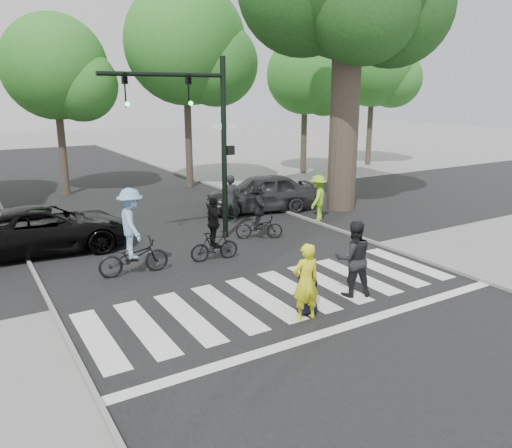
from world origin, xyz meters
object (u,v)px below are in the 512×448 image
(cyclist_left, at_px, (132,238))
(pedestrian_woman, at_px, (306,282))
(traffic_signal, at_px, (200,124))
(pedestrian_child, at_px, (307,286))
(car_suv, at_px, (46,229))
(cyclist_mid, at_px, (214,235))
(car_grey, at_px, (261,193))
(pedestrian_adult, at_px, (353,258))
(cyclist_right, at_px, (259,213))

(cyclist_left, bearing_deg, pedestrian_woman, -63.48)
(traffic_signal, distance_m, pedestrian_child, 7.19)
(cyclist_left, relative_size, car_suv, 0.46)
(cyclist_mid, distance_m, car_grey, 6.52)
(cyclist_left, bearing_deg, car_suv, 116.28)
(traffic_signal, xyz_separation_m, car_grey, (3.95, 2.69, -3.11))
(traffic_signal, relative_size, cyclist_left, 2.47)
(traffic_signal, distance_m, pedestrian_woman, 7.31)
(pedestrian_child, height_order, cyclist_mid, cyclist_mid)
(car_suv, relative_size, car_grey, 1.13)
(cyclist_mid, height_order, car_suv, cyclist_mid)
(cyclist_left, bearing_deg, traffic_signal, 32.44)
(cyclist_mid, distance_m, car_suv, 5.43)
(pedestrian_adult, distance_m, cyclist_right, 5.43)
(pedestrian_child, height_order, car_grey, car_grey)
(pedestrian_child, height_order, car_suv, car_suv)
(pedestrian_woman, height_order, pedestrian_child, pedestrian_woman)
(traffic_signal, xyz_separation_m, cyclist_mid, (-0.58, -2.00, -3.11))
(pedestrian_woman, bearing_deg, cyclist_right, -106.33)
(pedestrian_child, bearing_deg, cyclist_mid, -87.63)
(pedestrian_adult, bearing_deg, cyclist_mid, -44.73)
(pedestrian_woman, height_order, cyclist_left, cyclist_left)
(traffic_signal, distance_m, pedestrian_adult, 6.90)
(pedestrian_child, height_order, pedestrian_adult, pedestrian_adult)
(cyclist_right, bearing_deg, pedestrian_woman, -112.37)
(cyclist_left, distance_m, cyclist_mid, 2.44)
(pedestrian_woman, bearing_deg, car_suv, -57.54)
(pedestrian_woman, bearing_deg, pedestrian_child, -127.33)
(traffic_signal, distance_m, car_suv, 5.88)
(traffic_signal, bearing_deg, pedestrian_adult, -79.36)
(pedestrian_woman, relative_size, pedestrian_child, 1.32)
(pedestrian_woman, bearing_deg, cyclist_mid, -84.92)
(cyclist_right, xyz_separation_m, car_suv, (-6.47, 2.26, -0.18))
(pedestrian_woman, xyz_separation_m, pedestrian_adult, (1.81, 0.49, 0.08))
(cyclist_left, bearing_deg, car_grey, 33.49)
(pedestrian_adult, xyz_separation_m, car_grey, (2.79, 8.82, -0.17))
(pedestrian_woman, distance_m, cyclist_left, 5.27)
(car_grey, bearing_deg, traffic_signal, -43.42)
(pedestrian_child, distance_m, cyclist_mid, 4.40)
(cyclist_mid, bearing_deg, car_grey, 46.00)
(pedestrian_woman, relative_size, cyclist_left, 0.73)
(traffic_signal, bearing_deg, car_grey, 34.28)
(pedestrian_woman, relative_size, pedestrian_adult, 0.92)
(cyclist_left, xyz_separation_m, car_grey, (6.96, 4.61, -0.26))
(cyclist_left, distance_m, car_suv, 3.85)
(car_grey, bearing_deg, cyclist_right, -20.19)
(traffic_signal, distance_m, cyclist_mid, 3.74)
(cyclist_mid, bearing_deg, traffic_signal, 73.73)
(pedestrian_child, relative_size, car_suv, 0.25)
(pedestrian_woman, distance_m, pedestrian_adult, 1.88)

